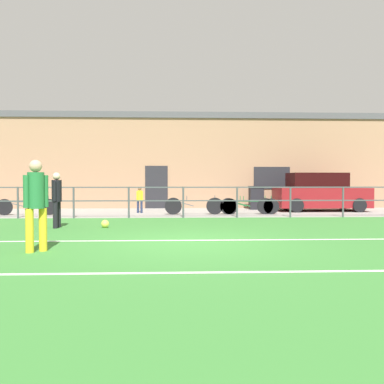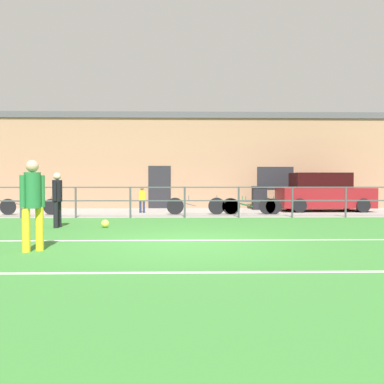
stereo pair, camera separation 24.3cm
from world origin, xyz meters
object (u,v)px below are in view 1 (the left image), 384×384
(player_striker, at_px, (36,200))
(spectator_child, at_px, (140,198))
(trash_bin_0, at_px, (256,198))
(bicycle_parked_3, at_px, (251,206))
(bicycle_parked_0, at_px, (26,207))
(soccer_ball_match, at_px, (105,224))
(bicycle_parked_1, at_px, (194,206))
(parked_car_red, at_px, (320,193))
(player_goalkeeper, at_px, (57,197))
(bicycle_parked_4, at_px, (247,206))

(player_striker, distance_m, spectator_child, 9.30)
(trash_bin_0, bearing_deg, bicycle_parked_3, -105.80)
(spectator_child, bearing_deg, bicycle_parked_0, 32.26)
(soccer_ball_match, distance_m, bicycle_parked_1, 5.12)
(player_striker, bearing_deg, bicycle_parked_3, -166.29)
(soccer_ball_match, xyz_separation_m, parked_car_red, (8.52, 6.08, 0.71))
(player_goalkeeper, bearing_deg, bicycle_parked_0, 34.01)
(player_goalkeeper, relative_size, bicycle_parked_1, 0.69)
(bicycle_parked_3, bearing_deg, soccer_ball_match, -139.78)
(bicycle_parked_3, bearing_deg, parked_car_red, 27.37)
(soccer_ball_match, height_order, bicycle_parked_0, bicycle_parked_0)
(parked_car_red, xyz_separation_m, bicycle_parked_1, (-5.73, -1.79, -0.45))
(spectator_child, height_order, trash_bin_0, trash_bin_0)
(bicycle_parked_0, distance_m, trash_bin_0, 10.05)
(player_striker, height_order, soccer_ball_match, player_striker)
(bicycle_parked_1, bearing_deg, spectator_child, 157.18)
(player_goalkeeper, bearing_deg, bicycle_parked_3, -52.10)
(trash_bin_0, bearing_deg, player_striker, -120.37)
(bicycle_parked_0, bearing_deg, player_goalkeeper, -60.57)
(parked_car_red, bearing_deg, player_goalkeeper, -148.66)
(bicycle_parked_3, relative_size, bicycle_parked_4, 1.07)
(bicycle_parked_0, bearing_deg, bicycle_parked_4, 0.00)
(parked_car_red, distance_m, bicycle_parked_3, 3.92)
(player_goalkeeper, height_order, soccer_ball_match, player_goalkeeper)
(parked_car_red, relative_size, bicycle_parked_0, 1.71)
(player_striker, distance_m, soccer_ball_match, 4.14)
(soccer_ball_match, bearing_deg, trash_bin_0, 50.40)
(bicycle_parked_1, bearing_deg, soccer_ball_match, -123.07)
(parked_car_red, bearing_deg, bicycle_parked_4, -153.69)
(player_striker, xyz_separation_m, bicycle_parked_3, (5.70, 8.28, -0.65))
(spectator_child, bearing_deg, player_goalkeeper, 89.47)
(parked_car_red, bearing_deg, soccer_ball_match, -144.52)
(bicycle_parked_3, bearing_deg, player_goalkeeper, -146.67)
(bicycle_parked_3, distance_m, bicycle_parked_4, 0.16)
(bicycle_parked_0, bearing_deg, spectator_child, 12.19)
(soccer_ball_match, xyz_separation_m, bicycle_parked_1, (2.79, 4.29, 0.26))
(soccer_ball_match, relative_size, bicycle_parked_3, 0.10)
(bicycle_parked_1, bearing_deg, parked_car_red, 17.33)
(player_striker, xyz_separation_m, spectator_child, (1.19, 9.22, -0.36))
(player_striker, relative_size, bicycle_parked_1, 0.76)
(spectator_child, distance_m, bicycle_parked_3, 4.62)
(player_striker, height_order, trash_bin_0, player_striker)
(player_goalkeeper, xyz_separation_m, bicycle_parked_1, (4.18, 4.25, -0.54))
(parked_car_red, xyz_separation_m, bicycle_parked_3, (-3.45, -1.79, -0.46))
(spectator_child, relative_size, bicycle_parked_1, 0.47)
(player_striker, distance_m, bicycle_parked_1, 8.98)
(player_striker, distance_m, bicycle_parked_3, 10.07)
(player_striker, bearing_deg, trash_bin_0, -162.12)
(spectator_child, bearing_deg, parked_car_red, -153.85)
(bicycle_parked_4, relative_size, trash_bin_0, 1.96)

